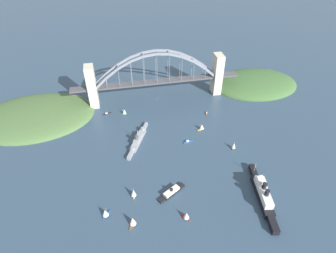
% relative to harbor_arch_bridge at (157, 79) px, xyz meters
% --- Properties ---
extents(ground_plane, '(1400.00, 1400.00, 0.00)m').
position_rel_harbor_arch_bridge_xyz_m(ground_plane, '(-0.00, 0.00, -31.68)').
color(ground_plane, '#2D4256').
extents(harbor_arch_bridge, '(240.16, 19.17, 73.92)m').
position_rel_harbor_arch_bridge_xyz_m(harbor_arch_bridge, '(0.00, 0.00, 0.00)').
color(harbor_arch_bridge, beige).
rests_on(harbor_arch_bridge, ground).
extents(headland_west_shore, '(135.40, 99.21, 25.38)m').
position_rel_harbor_arch_bridge_xyz_m(headland_west_shore, '(-161.41, -10.48, -31.68)').
color(headland_west_shore, '#3D6033').
rests_on(headland_west_shore, ground).
extents(headland_east_shore, '(158.60, 116.36, 21.65)m').
position_rel_harbor_arch_bridge_xyz_m(headland_east_shore, '(168.60, 11.10, -31.68)').
color(headland_east_shore, '#476638').
rests_on(headland_east_shore, ground).
extents(ocean_liner, '(18.92, 81.21, 18.83)m').
position_rel_harbor_arch_bridge_xyz_m(ocean_liner, '(-69.48, 199.89, -25.94)').
color(ocean_liner, black).
rests_on(ocean_liner, ground).
extents(naval_cruiser, '(33.00, 62.86, 17.25)m').
position_rel_harbor_arch_bridge_xyz_m(naval_cruiser, '(39.56, 91.38, -28.56)').
color(naval_cruiser, gray).
rests_on(naval_cruiser, ground).
extents(harbor_ferry_steamer, '(30.63, 21.46, 7.22)m').
position_rel_harbor_arch_bridge_xyz_m(harbor_ferry_steamer, '(16.23, 176.40, -29.56)').
color(harbor_ferry_steamer, black).
rests_on(harbor_ferry_steamer, ground).
extents(seaplane_taxiing_near_bridge, '(8.76, 10.16, 4.82)m').
position_rel_harbor_arch_bridge_xyz_m(seaplane_taxiing_near_bridge, '(-36.16, -50.05, -29.71)').
color(seaplane_taxiing_near_bridge, '#B7B7B2').
rests_on(seaplane_taxiing_near_bridge, ground).
extents(small_boat_0, '(6.94, 7.56, 9.53)m').
position_rel_harbor_arch_bridge_xyz_m(small_boat_0, '(-69.09, 126.60, -27.20)').
color(small_boat_0, '#2D6B3D').
rests_on(small_boat_0, ground).
extents(small_boat_1, '(4.54, 9.24, 2.02)m').
position_rel_harbor_arch_bridge_xyz_m(small_boat_1, '(-59.99, 51.94, -30.95)').
color(small_boat_1, brown).
rests_on(small_boat_1, ground).
extents(small_boat_2, '(8.72, 5.07, 9.02)m').
position_rel_harbor_arch_bridge_xyz_m(small_boat_2, '(50.85, 30.57, -27.51)').
color(small_boat_2, '#2D6B3D').
rests_on(small_boat_2, ground).
extents(small_boat_3, '(11.58, 5.61, 2.00)m').
position_rel_harbor_arch_bridge_xyz_m(small_boat_3, '(74.55, 25.14, -30.97)').
color(small_boat_3, black).
rests_on(small_boat_3, ground).
extents(small_boat_4, '(9.69, 7.01, 8.89)m').
position_rel_harbor_arch_bridge_xyz_m(small_boat_4, '(-42.88, 84.10, -27.54)').
color(small_boat_4, gold).
rests_on(small_boat_4, ground).
extents(small_boat_5, '(12.48, 4.89, 2.63)m').
position_rel_harbor_arch_bridge_xyz_m(small_boat_5, '(-19.47, 104.50, -30.74)').
color(small_boat_5, '#234C8C').
rests_on(small_boat_5, ground).
extents(small_boat_6, '(5.42, 9.39, 11.00)m').
position_rel_harbor_arch_bridge_xyz_m(small_boat_6, '(53.64, 172.21, -26.56)').
color(small_boat_6, gold).
rests_on(small_boat_6, ground).
extents(small_boat_7, '(8.95, 9.15, 9.71)m').
position_rel_harbor_arch_bridge_xyz_m(small_boat_7, '(81.45, 189.48, -27.10)').
color(small_boat_7, '#234C8C').
rests_on(small_boat_7, ground).
extents(small_boat_8, '(7.74, 8.99, 9.13)m').
position_rel_harbor_arch_bridge_xyz_m(small_boat_8, '(9.19, 207.23, -27.41)').
color(small_boat_8, '#B2231E').
rests_on(small_boat_8, ground).
extents(small_boat_9, '(8.51, 10.08, 11.27)m').
position_rel_harbor_arch_bridge_xyz_m(small_boat_9, '(57.81, 203.65, -26.49)').
color(small_boat_9, brown).
rests_on(small_boat_9, ground).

